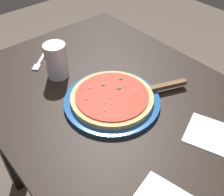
{
  "coord_description": "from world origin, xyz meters",
  "views": [
    {
      "loc": [
        -0.52,
        0.43,
        1.34
      ],
      "look_at": [
        -0.04,
        0.03,
        0.78
      ],
      "focal_mm": 43.5,
      "sensor_mm": 36.0,
      "label": 1
    }
  ],
  "objects": [
    {
      "name": "serving_plate",
      "position": [
        -0.04,
        0.03,
        0.77
      ],
      "size": [
        0.3,
        0.3,
        0.01
      ],
      "primitive_type": "cylinder",
      "color": "#195199",
      "rests_on": "restaurant_table"
    },
    {
      "name": "pizza",
      "position": [
        -0.04,
        0.03,
        0.78
      ],
      "size": [
        0.26,
        0.26,
        0.02
      ],
      "color": "#DBB26B",
      "rests_on": "serving_plate"
    },
    {
      "name": "cup_tall_drink",
      "position": [
        0.19,
        0.08,
        0.82
      ],
      "size": [
        0.07,
        0.07,
        0.12
      ],
      "primitive_type": "cylinder",
      "color": "silver",
      "rests_on": "restaurant_table"
    },
    {
      "name": "pizza_server",
      "position": [
        -0.1,
        -0.11,
        0.78
      ],
      "size": [
        0.12,
        0.22,
        0.01
      ],
      "color": "silver",
      "rests_on": "serving_plate"
    },
    {
      "name": "restaurant_table",
      "position": [
        0.0,
        0.0,
        0.6
      ],
      "size": [
        0.97,
        0.74,
        0.76
      ],
      "color": "black",
      "rests_on": "ground_plane"
    },
    {
      "name": "napkin_loose_left",
      "position": [
        -0.32,
        -0.1,
        0.76
      ],
      "size": [
        0.17,
        0.16,
        0.0
      ],
      "primitive_type": "cube",
      "rotation": [
        0.0,
        0.0,
        0.36
      ],
      "color": "white",
      "rests_on": "restaurant_table"
    },
    {
      "name": "fork",
      "position": [
        0.32,
        0.07,
        0.76
      ],
      "size": [
        0.14,
        0.15,
        0.0
      ],
      "color": "silver",
      "rests_on": "restaurant_table"
    }
  ]
}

